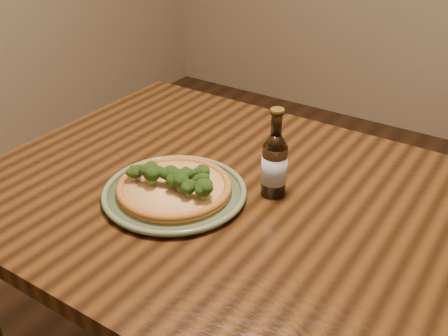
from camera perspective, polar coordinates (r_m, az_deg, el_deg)
The scene contains 4 objects.
table at distance 1.17m, azimuth 9.77°, elevation -9.51°, with size 1.60×0.90×0.75m.
plate at distance 1.17m, azimuth -5.40°, elevation -2.67°, with size 0.32×0.32×0.02m.
pizza at distance 1.16m, azimuth -5.35°, elevation -1.97°, with size 0.26×0.26×0.07m.
beer_bottle at distance 1.15m, azimuth 5.51°, elevation 0.45°, with size 0.06×0.06×0.21m.
Camera 1 is at (0.32, -0.74, 1.39)m, focal length 42.00 mm.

